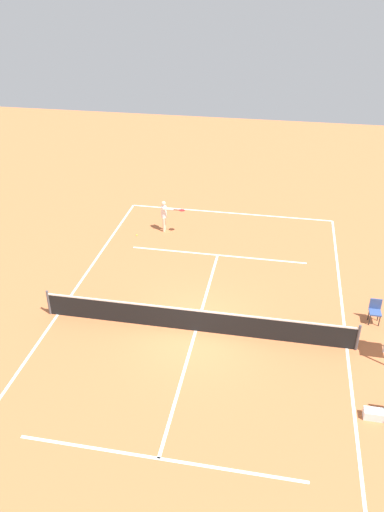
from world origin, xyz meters
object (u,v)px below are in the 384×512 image
at_px(equipment_bag, 376,415).
at_px(courtside_chair_mid, 375,310).
at_px(player_serving, 165,214).
at_px(tennis_ball, 137,235).

bearing_deg(equipment_bag, courtside_chair_mid, -95.43).
bearing_deg(player_serving, courtside_chair_mid, 55.19).
relative_size(tennis_ball, courtside_chair_mid, 0.07).
bearing_deg(player_serving, equipment_bag, 36.88).
height_order(tennis_ball, equipment_bag, equipment_bag).
relative_size(player_serving, equipment_bag, 2.16).
xyz_separation_m(player_serving, equipment_bag, (-9.10, 10.92, -0.82)).
bearing_deg(tennis_ball, courtside_chair_mid, 154.61).
distance_m(player_serving, courtside_chair_mid, 11.28).
distance_m(tennis_ball, courtside_chair_mid, 12.03).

